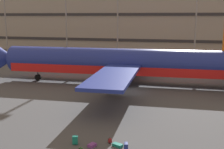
{
  "coord_description": "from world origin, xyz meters",
  "views": [
    {
      "loc": [
        6.94,
        -35.57,
        9.42
      ],
      "look_at": [
        -0.87,
        -4.35,
        3.0
      ],
      "focal_mm": 47.01,
      "sensor_mm": 36.0,
      "label": 1
    }
  ],
  "objects": [
    {
      "name": "light_mast_far_left",
      "position": [
        -39.21,
        33.5,
        12.46
      ],
      "size": [
        1.8,
        0.5,
        21.55
      ],
      "color": "gray",
      "rests_on": "ground_plane"
    },
    {
      "name": "terminal_structure",
      "position": [
        0.0,
        49.24,
        9.9
      ],
      "size": [
        130.28,
        18.71,
        19.8
      ],
      "color": "gray",
      "rests_on": "ground_plane"
    },
    {
      "name": "suitcase_scuffed",
      "position": [
        -0.69,
        -16.41,
        0.35
      ],
      "size": [
        0.44,
        0.35,
        0.8
      ],
      "color": "#147266",
      "rests_on": "ground_plane"
    },
    {
      "name": "suitcase_silver",
      "position": [
        3.26,
        -16.86,
        0.4
      ],
      "size": [
        0.38,
        0.52,
        0.9
      ],
      "color": "navy",
      "rests_on": "ground_plane"
    },
    {
      "name": "light_mast_center_right",
      "position": [
        9.02,
        33.5,
        11.59
      ],
      "size": [
        1.8,
        0.5,
        19.86
      ],
      "color": "gray",
      "rests_on": "ground_plane"
    },
    {
      "name": "backpack_upright",
      "position": [
        1.8,
        -15.6,
        0.2
      ],
      "size": [
        0.38,
        0.4,
        0.47
      ],
      "color": "maroon",
      "rests_on": "ground_plane"
    },
    {
      "name": "ground_plane",
      "position": [
        0.0,
        0.0,
        0.0
      ],
      "size": [
        600.0,
        600.0,
        0.0
      ],
      "primitive_type": "plane",
      "color": "#424449"
    },
    {
      "name": "suitcase_navy",
      "position": [
        0.66,
        -16.46,
        0.11
      ],
      "size": [
        0.61,
        0.72,
        0.23
      ],
      "color": "#72388C",
      "rests_on": "ground_plane"
    },
    {
      "name": "airliner",
      "position": [
        -1.45,
        3.79,
        3.05
      ],
      "size": [
        38.53,
        31.1,
        10.52
      ],
      "color": "navy",
      "rests_on": "ground_plane"
    },
    {
      "name": "suitcase_laid_flat",
      "position": [
        2.45,
        -15.96,
        0.1
      ],
      "size": [
        0.85,
        0.67,
        0.21
      ],
      "color": "#147266",
      "rests_on": "ground_plane"
    }
  ]
}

